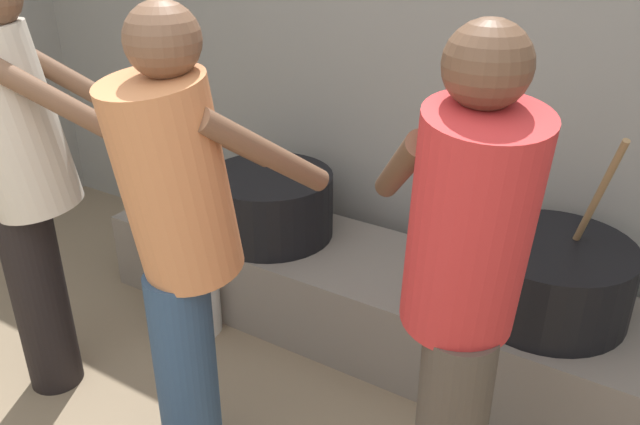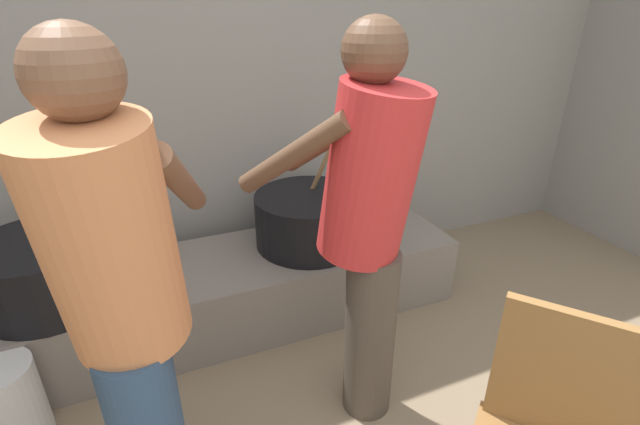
{
  "view_description": "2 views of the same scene",
  "coord_description": "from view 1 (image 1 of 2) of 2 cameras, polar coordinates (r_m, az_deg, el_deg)",
  "views": [
    {
      "loc": [
        0.81,
        -0.31,
        1.76
      ],
      "look_at": [
        0.02,
        0.95,
        1.03
      ],
      "focal_mm": 36.39,
      "sensor_mm": 36.0,
      "label": 1
    },
    {
      "loc": [
        -0.32,
        -0.16,
        1.56
      ],
      "look_at": [
        0.13,
        0.93,
        1.0
      ],
      "focal_mm": 25.19,
      "sensor_mm": 36.0,
      "label": 2
    }
  ],
  "objects": [
    {
      "name": "cooking_pot_secondary",
      "position": [
        2.92,
        -4.42,
        0.72
      ],
      "size": [
        0.57,
        0.57,
        0.29
      ],
      "color": "black",
      "rests_on": "hearth_ledge"
    },
    {
      "name": "hearth_ledge",
      "position": [
        2.82,
        6.29,
        -8.04
      ],
      "size": [
        2.73,
        0.6,
        0.37
      ],
      "primitive_type": "cube",
      "color": "slate",
      "rests_on": "ground_plane"
    },
    {
      "name": "cook_in_red_shirt",
      "position": [
        1.7,
        12.51,
        -6.06
      ],
      "size": [
        0.64,
        0.71,
        1.53
      ],
      "color": "#4C4238",
      "rests_on": "ground_plane"
    },
    {
      "name": "cook_in_orange_shirt",
      "position": [
        1.94,
        -12.14,
        -1.77
      ],
      "size": [
        0.48,
        0.71,
        1.53
      ],
      "color": "navy",
      "rests_on": "ground_plane"
    },
    {
      "name": "bucket_white_plastic",
      "position": [
        2.94,
        -11.4,
        -7.14
      ],
      "size": [
        0.27,
        0.27,
        0.35
      ],
      "primitive_type": "cylinder",
      "color": "silver",
      "rests_on": "ground_plane"
    },
    {
      "name": "cook_in_cream_shirt",
      "position": [
        2.46,
        -24.75,
        3.46
      ],
      "size": [
        0.7,
        0.68,
        1.6
      ],
      "color": "black",
      "rests_on": "ground_plane"
    },
    {
      "name": "cooking_pot_main",
      "position": [
        2.51,
        19.57,
        -5.41
      ],
      "size": [
        0.58,
        0.58,
        0.73
      ],
      "color": "black",
      "rests_on": "hearth_ledge"
    },
    {
      "name": "block_enclosure_rear",
      "position": [
        2.85,
        14.99,
        11.95
      ],
      "size": [
        5.73,
        0.2,
        2.22
      ],
      "primitive_type": "cube",
      "color": "gray",
      "rests_on": "ground_plane"
    }
  ]
}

